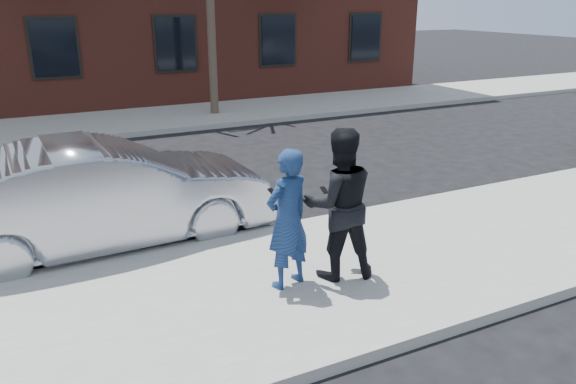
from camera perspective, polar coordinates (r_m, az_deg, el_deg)
ground at (r=7.20m, az=-12.12°, el=-11.68°), size 100.00×100.00×0.00m
near_sidewalk at (r=6.95m, az=-11.62°, el=-12.12°), size 50.00×3.50×0.15m
near_curb at (r=8.52m, az=-14.87°, el=-6.30°), size 50.00×0.10×0.15m
far_sidewalk at (r=17.73m, az=-21.62°, el=6.14°), size 50.00×3.50×0.15m
far_curb at (r=15.98m, az=-20.96°, el=4.93°), size 50.00×0.10×0.15m
silver_sedan at (r=8.89m, az=-18.05°, el=-0.29°), size 5.09×1.95×1.66m
man_hoodie at (r=6.94m, az=-0.04°, el=-2.77°), size 0.75×0.60×1.80m
man_peacoat at (r=7.19m, az=5.20°, el=-1.23°), size 1.13×0.98×1.99m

